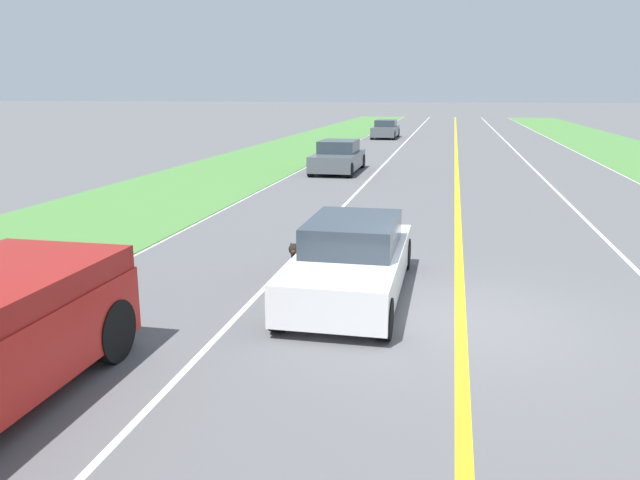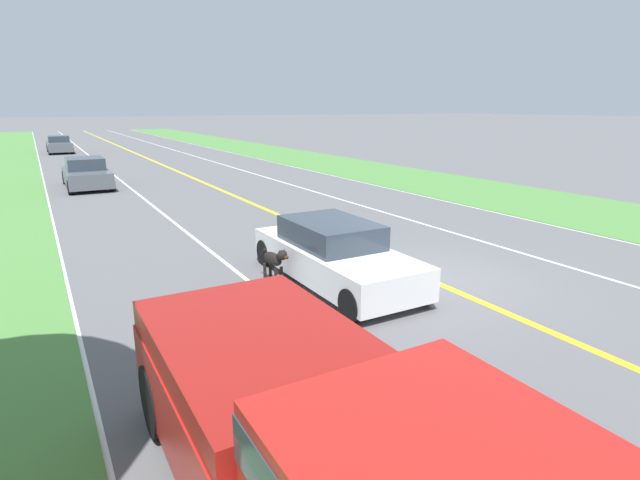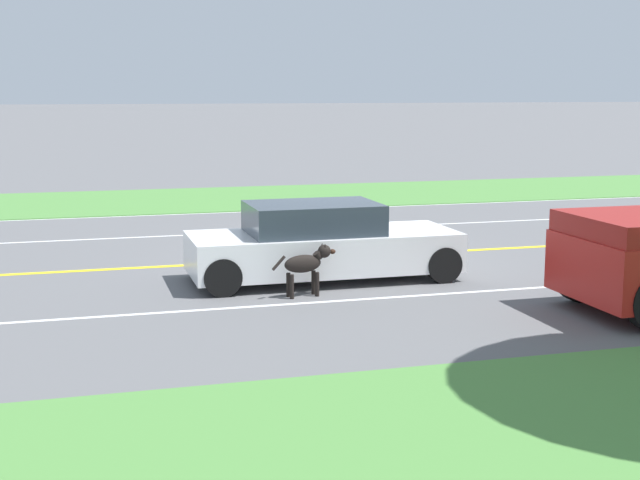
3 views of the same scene
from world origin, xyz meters
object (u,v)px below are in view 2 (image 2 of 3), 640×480
(car_trailing_near, at_px, (86,174))
(pickup_truck, at_px, (329,453))
(ego_car, at_px, (334,254))
(car_trailing_mid, at_px, (59,145))
(dog, at_px, (275,260))

(car_trailing_near, bearing_deg, pickup_truck, 89.36)
(ego_car, height_order, car_trailing_near, car_trailing_near)
(car_trailing_mid, bearing_deg, dog, 93.47)
(car_trailing_mid, bearing_deg, ego_car, 95.14)
(pickup_truck, bearing_deg, car_trailing_near, -90.64)
(car_trailing_near, height_order, car_trailing_mid, car_trailing_near)
(dog, relative_size, pickup_truck, 0.20)
(car_trailing_mid, bearing_deg, pickup_truck, 89.81)
(dog, bearing_deg, car_trailing_mid, -95.46)
(ego_car, xyz_separation_m, dog, (1.15, -0.55, -0.10))
(car_trailing_near, bearing_deg, dog, 97.52)
(ego_car, relative_size, car_trailing_mid, 1.03)
(ego_car, xyz_separation_m, pickup_truck, (3.56, 5.81, 0.35))
(pickup_truck, bearing_deg, car_trailing_mid, -90.19)
(pickup_truck, xyz_separation_m, car_trailing_mid, (-0.15, -43.79, -0.32))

